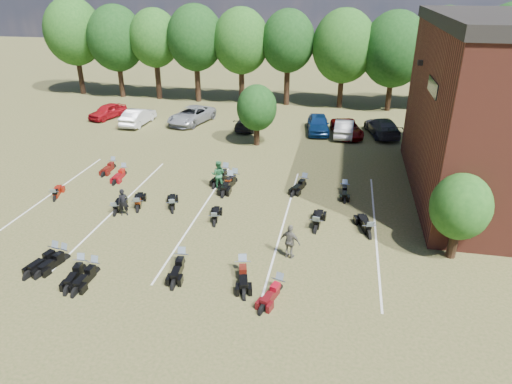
% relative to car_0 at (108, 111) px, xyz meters
% --- Properties ---
extents(ground, '(160.00, 160.00, 0.00)m').
position_rel_car_0_xyz_m(ground, '(17.76, -20.48, -0.69)').
color(ground, brown).
rests_on(ground, ground).
extents(car_0, '(2.84, 4.39, 1.39)m').
position_rel_car_0_xyz_m(car_0, '(0.00, 0.00, 0.00)').
color(car_0, maroon).
rests_on(car_0, ground).
extents(car_1, '(1.79, 4.66, 1.52)m').
position_rel_car_0_xyz_m(car_1, '(3.82, -1.42, 0.06)').
color(car_1, '#BCBCC1').
rests_on(car_1, ground).
extents(car_2, '(3.88, 5.95, 1.52)m').
position_rel_car_0_xyz_m(car_2, '(8.56, -0.05, 0.07)').
color(car_2, gray).
rests_on(car_2, ground).
extents(car_3, '(2.48, 4.69, 1.29)m').
position_rel_car_0_xyz_m(car_3, '(14.33, -0.65, -0.05)').
color(car_3, black).
rests_on(car_3, ground).
extents(car_4, '(2.35, 4.76, 1.56)m').
position_rel_car_0_xyz_m(car_4, '(20.44, -0.62, 0.09)').
color(car_4, navy).
rests_on(car_4, ground).
extents(car_5, '(1.66, 4.48, 1.46)m').
position_rel_car_0_xyz_m(car_5, '(22.73, -1.19, 0.04)').
color(car_5, '#A5A5A0').
rests_on(car_5, ground).
extents(car_6, '(3.19, 5.08, 1.31)m').
position_rel_car_0_xyz_m(car_6, '(22.94, -1.06, -0.04)').
color(car_6, '#630605').
rests_on(car_6, ground).
extents(car_7, '(3.29, 5.52, 1.50)m').
position_rel_car_0_xyz_m(car_7, '(25.95, -0.38, 0.06)').
color(car_7, '#333237').
rests_on(car_7, ground).
extents(person_black, '(0.69, 0.57, 1.61)m').
position_rel_car_0_xyz_m(person_black, '(10.62, -18.48, 0.11)').
color(person_black, black).
rests_on(person_black, ground).
extents(person_green, '(0.98, 0.81, 1.85)m').
position_rel_car_0_xyz_m(person_green, '(14.92, -13.74, 0.23)').
color(person_green, '#296E3F').
rests_on(person_green, ground).
extents(person_grey, '(1.13, 0.77, 1.78)m').
position_rel_car_0_xyz_m(person_grey, '(20.53, -21.06, 0.20)').
color(person_grey, '#58564C').
rests_on(person_grey, ground).
extents(motorcycle_0, '(1.16, 2.24, 1.19)m').
position_rel_car_0_xyz_m(motorcycle_0, '(9.84, -23.36, -0.69)').
color(motorcycle_0, black).
rests_on(motorcycle_0, ground).
extents(motorcycle_1, '(1.00, 2.31, 1.24)m').
position_rel_car_0_xyz_m(motorcycle_1, '(11.16, -24.06, -0.69)').
color(motorcycle_1, black).
rests_on(motorcycle_1, ground).
extents(motorcycle_2, '(1.20, 2.42, 1.29)m').
position_rel_car_0_xyz_m(motorcycle_2, '(9.36, -23.37, -0.69)').
color(motorcycle_2, black).
rests_on(motorcycle_2, ground).
extents(motorcycle_3, '(0.79, 2.24, 1.24)m').
position_rel_car_0_xyz_m(motorcycle_3, '(11.87, -24.12, -0.69)').
color(motorcycle_3, black).
rests_on(motorcycle_3, ground).
extents(motorcycle_4, '(1.00, 2.40, 1.30)m').
position_rel_car_0_xyz_m(motorcycle_4, '(15.59, -22.72, -0.69)').
color(motorcycle_4, black).
rests_on(motorcycle_4, ground).
extents(motorcycle_5, '(1.32, 2.50, 1.33)m').
position_rel_car_0_xyz_m(motorcycle_5, '(18.56, -22.79, -0.69)').
color(motorcycle_5, black).
rests_on(motorcycle_5, ground).
extents(motorcycle_6, '(1.30, 2.28, 1.21)m').
position_rel_car_0_xyz_m(motorcycle_6, '(20.38, -23.79, -0.69)').
color(motorcycle_6, '#4E0B0E').
rests_on(motorcycle_6, ground).
extents(motorcycle_7, '(1.26, 2.10, 1.12)m').
position_rel_car_0_xyz_m(motorcycle_7, '(5.51, -17.49, -0.69)').
color(motorcycle_7, maroon).
rests_on(motorcycle_7, ground).
extents(motorcycle_8, '(1.36, 2.37, 1.26)m').
position_rel_car_0_xyz_m(motorcycle_8, '(11.13, -17.83, -0.69)').
color(motorcycle_8, black).
rests_on(motorcycle_8, ground).
extents(motorcycle_9, '(1.01, 2.16, 1.16)m').
position_rel_car_0_xyz_m(motorcycle_9, '(10.05, -18.53, -0.69)').
color(motorcycle_9, black).
rests_on(motorcycle_9, ground).
extents(motorcycle_10, '(1.37, 2.27, 1.21)m').
position_rel_car_0_xyz_m(motorcycle_10, '(13.18, -17.56, -0.69)').
color(motorcycle_10, black).
rests_on(motorcycle_10, ground).
extents(motorcycle_11, '(1.01, 2.17, 1.16)m').
position_rel_car_0_xyz_m(motorcycle_11, '(16.03, -18.61, -0.69)').
color(motorcycle_11, black).
rests_on(motorcycle_11, ground).
extents(motorcycle_12, '(0.96, 2.47, 1.35)m').
position_rel_car_0_xyz_m(motorcycle_12, '(21.58, -18.26, -0.69)').
color(motorcycle_12, black).
rests_on(motorcycle_12, ground).
extents(motorcycle_13, '(1.39, 2.55, 1.36)m').
position_rel_car_0_xyz_m(motorcycle_13, '(24.37, -18.29, -0.69)').
color(motorcycle_13, black).
rests_on(motorcycle_13, ground).
extents(motorcycle_14, '(0.68, 2.10, 1.17)m').
position_rel_car_0_xyz_m(motorcycle_14, '(6.59, -11.94, -0.69)').
color(motorcycle_14, '#4F0E0B').
rests_on(motorcycle_14, ground).
extents(motorcycle_15, '(0.77, 2.19, 1.21)m').
position_rel_car_0_xyz_m(motorcycle_15, '(7.94, -13.00, -0.69)').
color(motorcycle_15, maroon).
rests_on(motorcycle_15, ground).
extents(motorcycle_16, '(1.13, 2.61, 1.41)m').
position_rel_car_0_xyz_m(motorcycle_16, '(14.92, -11.98, -0.69)').
color(motorcycle_16, black).
rests_on(motorcycle_16, ground).
extents(motorcycle_17, '(0.80, 2.47, 1.38)m').
position_rel_car_0_xyz_m(motorcycle_17, '(15.57, -13.21, -0.69)').
color(motorcycle_17, black).
rests_on(motorcycle_17, ground).
extents(motorcycle_18, '(1.23, 2.62, 1.40)m').
position_rel_car_0_xyz_m(motorcycle_18, '(15.76, -12.83, -0.69)').
color(motorcycle_18, black).
rests_on(motorcycle_18, ground).
extents(motorcycle_19, '(0.72, 2.06, 1.14)m').
position_rel_car_0_xyz_m(motorcycle_19, '(23.00, -12.87, -0.69)').
color(motorcycle_19, black).
rests_on(motorcycle_19, ground).
extents(motorcycle_20, '(1.39, 2.40, 1.27)m').
position_rel_car_0_xyz_m(motorcycle_20, '(20.37, -12.51, -0.69)').
color(motorcycle_20, black).
rests_on(motorcycle_20, ground).
extents(tree_line, '(56.00, 6.00, 9.79)m').
position_rel_car_0_xyz_m(tree_line, '(16.76, 8.52, 5.62)').
color(tree_line, black).
rests_on(tree_line, ground).
extents(young_tree_near_building, '(2.80, 2.80, 4.16)m').
position_rel_car_0_xyz_m(young_tree_near_building, '(28.26, -19.48, 2.06)').
color(young_tree_near_building, black).
rests_on(young_tree_near_building, ground).
extents(young_tree_midfield, '(3.20, 3.20, 4.70)m').
position_rel_car_0_xyz_m(young_tree_midfield, '(15.76, -4.98, 2.40)').
color(young_tree_midfield, black).
rests_on(young_tree_midfield, ground).
extents(parking_lines, '(20.10, 14.00, 0.01)m').
position_rel_car_0_xyz_m(parking_lines, '(14.76, -17.48, -0.69)').
color(parking_lines, silver).
rests_on(parking_lines, ground).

